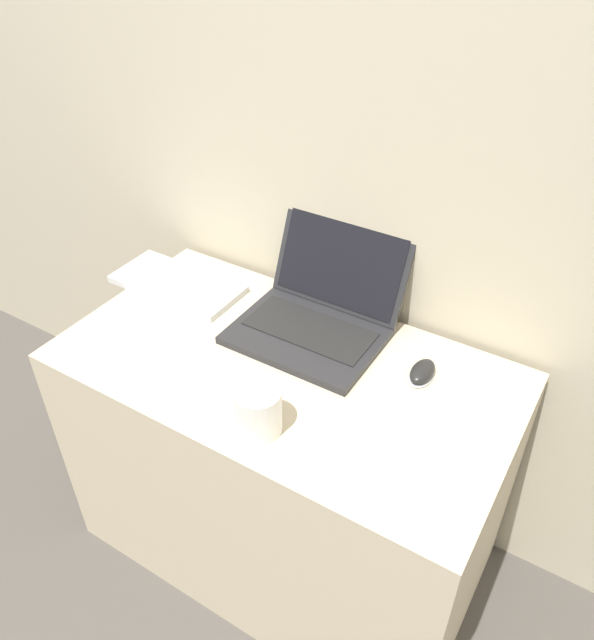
{
  "coord_description": "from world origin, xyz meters",
  "views": [
    {
      "loc": [
        0.63,
        -0.65,
        1.73
      ],
      "look_at": [
        -0.01,
        0.37,
        0.82
      ],
      "focal_mm": 35.0,
      "sensor_mm": 36.0,
      "label": 1
    }
  ],
  "objects": [
    {
      "name": "ground_plane",
      "position": [
        0.0,
        0.0,
        0.0
      ],
      "size": [
        12.0,
        12.0,
        0.0
      ],
      "primitive_type": "plane",
      "color": "#4C4742"
    },
    {
      "name": "wall_back",
      "position": [
        0.0,
        0.65,
        1.25
      ],
      "size": [
        7.0,
        0.04,
        2.5
      ],
      "color": "#BCB299",
      "rests_on": "ground_plane"
    },
    {
      "name": "desk",
      "position": [
        0.0,
        0.31,
        0.37
      ],
      "size": [
        1.12,
        0.61,
        0.73
      ],
      "color": "beige",
      "rests_on": "ground_plane"
    },
    {
      "name": "laptop",
      "position": [
        -0.01,
        0.48,
        0.79
      ],
      "size": [
        0.37,
        0.37,
        0.25
      ],
      "color": "#232326",
      "rests_on": "desk"
    },
    {
      "name": "drink_cup",
      "position": [
        0.07,
        0.1,
        0.79
      ],
      "size": [
        0.1,
        0.1,
        0.11
      ],
      "color": "white",
      "rests_on": "desk"
    },
    {
      "name": "computer_mouse",
      "position": [
        0.3,
        0.44,
        0.75
      ],
      "size": [
        0.06,
        0.1,
        0.03
      ],
      "color": "#B2B2B7",
      "rests_on": "desk"
    },
    {
      "name": "external_keyboard",
      "position": [
        -0.44,
        0.43,
        0.74
      ],
      "size": [
        0.38,
        0.18,
        0.02
      ],
      "color": "silver",
      "rests_on": "desk"
    }
  ]
}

